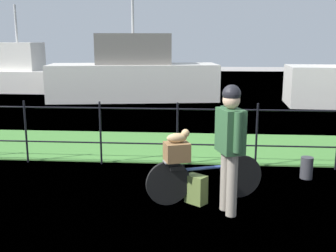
{
  "coord_description": "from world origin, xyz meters",
  "views": [
    {
      "loc": [
        1.07,
        -4.99,
        2.21
      ],
      "look_at": [
        0.59,
        1.16,
        0.9
      ],
      "focal_mm": 43.09,
      "sensor_mm": 36.0,
      "label": 1
    }
  ],
  "objects_px": {
    "wooden_crate": "(177,152)",
    "terrier_dog": "(179,137)",
    "bicycle_main": "(204,178)",
    "backpack_on_paving": "(196,189)",
    "cyclist_person": "(230,138)",
    "moored_boat_mid": "(134,75)",
    "mooring_bollard": "(307,168)",
    "moored_boat_far": "(20,74)"
  },
  "relations": [
    {
      "from": "terrier_dog",
      "to": "backpack_on_paving",
      "type": "height_order",
      "value": "terrier_dog"
    },
    {
      "from": "bicycle_main",
      "to": "mooring_bollard",
      "type": "relative_size",
      "value": 4.51
    },
    {
      "from": "backpack_on_paving",
      "to": "moored_boat_far",
      "type": "xyz_separation_m",
      "value": [
        -7.94,
        12.11,
        0.57
      ]
    },
    {
      "from": "cyclist_person",
      "to": "backpack_on_paving",
      "type": "relative_size",
      "value": 4.21
    },
    {
      "from": "backpack_on_paving",
      "to": "bicycle_main",
      "type": "bearing_deg",
      "value": -104.42
    },
    {
      "from": "moored_boat_far",
      "to": "cyclist_person",
      "type": "bearing_deg",
      "value": -55.98
    },
    {
      "from": "backpack_on_paving",
      "to": "mooring_bollard",
      "type": "xyz_separation_m",
      "value": [
        1.79,
        1.17,
        -0.02
      ]
    },
    {
      "from": "moored_boat_mid",
      "to": "terrier_dog",
      "type": "bearing_deg",
      "value": -77.35
    },
    {
      "from": "wooden_crate",
      "to": "backpack_on_paving",
      "type": "bearing_deg",
      "value": 9.84
    },
    {
      "from": "terrier_dog",
      "to": "backpack_on_paving",
      "type": "distance_m",
      "value": 0.79
    },
    {
      "from": "moored_boat_far",
      "to": "terrier_dog",
      "type": "bearing_deg",
      "value": -57.64
    },
    {
      "from": "terrier_dog",
      "to": "mooring_bollard",
      "type": "height_order",
      "value": "terrier_dog"
    },
    {
      "from": "wooden_crate",
      "to": "terrier_dog",
      "type": "bearing_deg",
      "value": 19.52
    },
    {
      "from": "backpack_on_paving",
      "to": "moored_boat_mid",
      "type": "height_order",
      "value": "moored_boat_mid"
    },
    {
      "from": "bicycle_main",
      "to": "moored_boat_mid",
      "type": "bearing_deg",
      "value": 104.76
    },
    {
      "from": "backpack_on_paving",
      "to": "moored_boat_mid",
      "type": "relative_size",
      "value": 0.06
    },
    {
      "from": "bicycle_main",
      "to": "cyclist_person",
      "type": "distance_m",
      "value": 0.83
    },
    {
      "from": "mooring_bollard",
      "to": "terrier_dog",
      "type": "bearing_deg",
      "value": -149.36
    },
    {
      "from": "bicycle_main",
      "to": "mooring_bollard",
      "type": "height_order",
      "value": "bicycle_main"
    },
    {
      "from": "backpack_on_paving",
      "to": "terrier_dog",
      "type": "bearing_deg",
      "value": 45.59
    },
    {
      "from": "wooden_crate",
      "to": "mooring_bollard",
      "type": "bearing_deg",
      "value": 30.52
    },
    {
      "from": "mooring_bollard",
      "to": "moored_boat_mid",
      "type": "height_order",
      "value": "moored_boat_mid"
    },
    {
      "from": "bicycle_main",
      "to": "moored_boat_far",
      "type": "distance_m",
      "value": 14.48
    },
    {
      "from": "backpack_on_paving",
      "to": "mooring_bollard",
      "type": "relative_size",
      "value": 1.12
    },
    {
      "from": "wooden_crate",
      "to": "moored_boat_far",
      "type": "height_order",
      "value": "moored_boat_far"
    },
    {
      "from": "cyclist_person",
      "to": "backpack_on_paving",
      "type": "distance_m",
      "value": 0.95
    },
    {
      "from": "wooden_crate",
      "to": "cyclist_person",
      "type": "height_order",
      "value": "cyclist_person"
    },
    {
      "from": "cyclist_person",
      "to": "mooring_bollard",
      "type": "relative_size",
      "value": 4.7
    },
    {
      "from": "moored_boat_far",
      "to": "wooden_crate",
      "type": "bearing_deg",
      "value": -57.73
    },
    {
      "from": "mooring_bollard",
      "to": "moored_boat_far",
      "type": "bearing_deg",
      "value": 131.64
    },
    {
      "from": "terrier_dog",
      "to": "backpack_on_paving",
      "type": "relative_size",
      "value": 0.81
    },
    {
      "from": "bicycle_main",
      "to": "moored_boat_far",
      "type": "bearing_deg",
      "value": 123.8
    },
    {
      "from": "mooring_bollard",
      "to": "wooden_crate",
      "type": "bearing_deg",
      "value": -149.48
    },
    {
      "from": "terrier_dog",
      "to": "moored_boat_far",
      "type": "relative_size",
      "value": 0.08
    },
    {
      "from": "bicycle_main",
      "to": "cyclist_person",
      "type": "height_order",
      "value": "cyclist_person"
    },
    {
      "from": "cyclist_person",
      "to": "moored_boat_far",
      "type": "xyz_separation_m",
      "value": [
        -8.36,
        12.39,
        -0.23
      ]
    },
    {
      "from": "bicycle_main",
      "to": "backpack_on_paving",
      "type": "distance_m",
      "value": 0.19
    },
    {
      "from": "terrier_dog",
      "to": "moored_boat_mid",
      "type": "distance_m",
      "value": 10.07
    },
    {
      "from": "terrier_dog",
      "to": "cyclist_person",
      "type": "height_order",
      "value": "cyclist_person"
    },
    {
      "from": "bicycle_main",
      "to": "wooden_crate",
      "type": "height_order",
      "value": "wooden_crate"
    },
    {
      "from": "cyclist_person",
      "to": "moored_boat_mid",
      "type": "distance_m",
      "value": 10.47
    },
    {
      "from": "bicycle_main",
      "to": "backpack_on_paving",
      "type": "relative_size",
      "value": 4.04
    }
  ]
}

